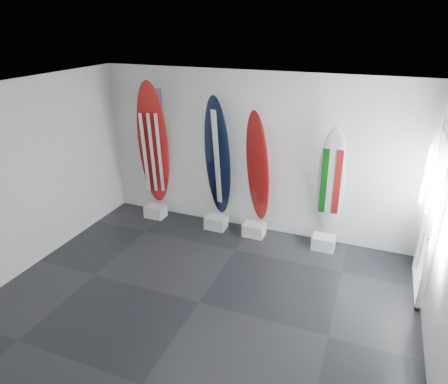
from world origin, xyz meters
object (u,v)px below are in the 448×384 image
at_px(surfboard_usa, 153,145).
at_px(surfboard_italy, 331,182).
at_px(surfboard_swiss, 258,168).
at_px(surfboard_navy, 218,158).

xyz_separation_m(surfboard_usa, surfboard_italy, (3.44, 0.00, -0.27)).
distance_m(surfboard_swiss, surfboard_italy, 1.30).
distance_m(surfboard_navy, surfboard_italy, 2.09).
distance_m(surfboard_navy, surfboard_swiss, 0.79).
bearing_deg(surfboard_italy, surfboard_navy, 178.86).
height_order(surfboard_usa, surfboard_italy, surfboard_usa).
distance_m(surfboard_usa, surfboard_italy, 3.45).
height_order(surfboard_usa, surfboard_navy, surfboard_usa).
bearing_deg(surfboard_usa, surfboard_navy, -17.90).
bearing_deg(surfboard_usa, surfboard_italy, -17.90).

